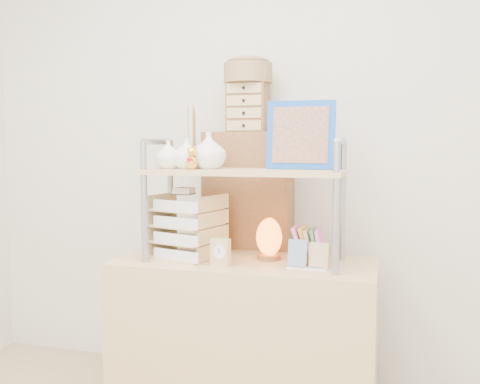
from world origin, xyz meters
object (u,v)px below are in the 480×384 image
at_px(cabinet, 249,259).
at_px(letter_tray, 185,230).
at_px(salt_lamp, 269,238).
at_px(desk, 244,339).

bearing_deg(cabinet, letter_tray, -121.03).
distance_m(letter_tray, salt_lamp, 0.40).
bearing_deg(desk, letter_tray, -178.54).
height_order(cabinet, letter_tray, cabinet).
xyz_separation_m(cabinet, salt_lamp, (0.18, -0.31, 0.17)).
height_order(desk, letter_tray, letter_tray).
xyz_separation_m(desk, letter_tray, (-0.29, -0.01, 0.51)).
relative_size(cabinet, letter_tray, 4.05).
xyz_separation_m(desk, cabinet, (-0.08, 0.37, 0.30)).
bearing_deg(desk, cabinet, 101.97).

